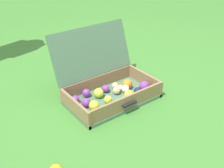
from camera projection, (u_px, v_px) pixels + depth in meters
ground_plane at (118, 98)px, 2.00m from camera, size 16.00×16.00×0.00m
open_suitcase at (107, 84)px, 1.97m from camera, size 0.63×0.52×0.47m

